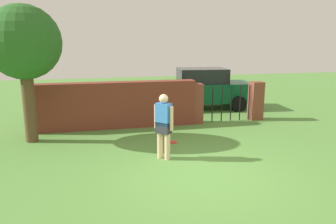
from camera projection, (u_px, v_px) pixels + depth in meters
The scene contains 7 objects.
ground_plane at pixel (203, 175), 7.19m from camera, with size 40.00×40.00×0.00m, color #568C3D.
brick_wall at pixel (116, 105), 10.96m from camera, with size 5.41×0.50×1.54m, color brown.
tree at pixel (24, 44), 9.01m from camera, with size 2.05×2.05×3.85m.
person at pixel (164, 124), 7.99m from camera, with size 0.41×0.42×1.62m.
fence_gate at pixel (226, 102), 11.88m from camera, with size 2.77×0.44×1.40m.
car at pixel (202, 88), 14.11m from camera, with size 4.36×2.27×1.72m.
frisbee_red at pixel (172, 142), 9.46m from camera, with size 0.27×0.27×0.02m, color red.
Camera 1 is at (-2.30, -6.37, 2.86)m, focal length 35.24 mm.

